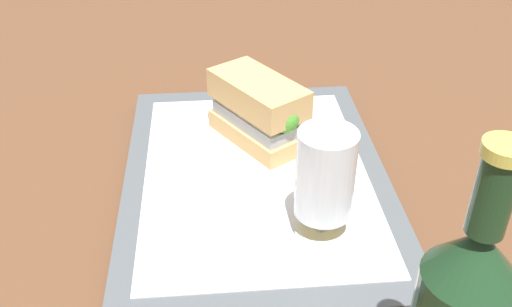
{
  "coord_description": "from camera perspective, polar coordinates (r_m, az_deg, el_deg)",
  "views": [
    {
      "loc": [
        0.58,
        -0.05,
        0.44
      ],
      "look_at": [
        0.0,
        0.0,
        0.05
      ],
      "focal_mm": 40.98,
      "sensor_mm": 36.0,
      "label": 1
    }
  ],
  "objects": [
    {
      "name": "beer_glass",
      "position": [
        0.59,
        6.73,
        -2.75
      ],
      "size": [
        0.06,
        0.06,
        0.12
      ],
      "color": "silver",
      "rests_on": "placemat"
    },
    {
      "name": "napkin_folded",
      "position": [
        0.64,
        -4.77,
        -6.38
      ],
      "size": [
        0.09,
        0.07,
        0.01
      ],
      "primitive_type": "cube",
      "color": "white",
      "rests_on": "placemat"
    },
    {
      "name": "sandwich",
      "position": [
        0.73,
        0.36,
        4.2
      ],
      "size": [
        0.14,
        0.12,
        0.08
      ],
      "rotation": [
        0.0,
        0.0,
        0.57
      ],
      "color": "tan",
      "rests_on": "plate"
    },
    {
      "name": "plate",
      "position": [
        0.76,
        0.19,
        1.0
      ],
      "size": [
        0.19,
        0.19,
        0.01
      ],
      "primitive_type": "cylinder",
      "color": "white",
      "rests_on": "placemat"
    },
    {
      "name": "tray",
      "position": [
        0.72,
        0.0,
        -2.64
      ],
      "size": [
        0.44,
        0.32,
        0.02
      ],
      "primitive_type": "cube",
      "color": "#4C5156",
      "rests_on": "ground_plane"
    },
    {
      "name": "ground_plane",
      "position": [
        0.73,
        0.0,
        -3.28
      ],
      "size": [
        3.0,
        3.0,
        0.0
      ],
      "primitive_type": "plane",
      "color": "brown"
    },
    {
      "name": "placemat",
      "position": [
        0.71,
        0.0,
        -1.96
      ],
      "size": [
        0.38,
        0.27,
        0.0
      ],
      "primitive_type": "cube",
      "color": "silver",
      "rests_on": "tray"
    }
  ]
}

